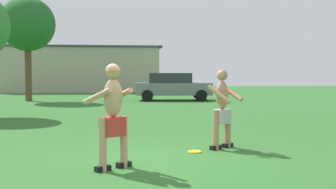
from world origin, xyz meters
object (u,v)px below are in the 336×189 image
player_in_gray (222,108)px  frisbee (194,152)px  car_gray_mid_lot (173,86)px  tree_right_field (27,25)px  player_with_cap (113,111)px

player_in_gray → frisbee: size_ratio=5.83×
frisbee → car_gray_mid_lot: bearing=84.0°
tree_right_field → frisbee: bearing=-67.1°
frisbee → car_gray_mid_lot: 15.30m
frisbee → car_gray_mid_lot: car_gray_mid_lot is taller
player_with_cap → player_in_gray: 2.71m
player_in_gray → tree_right_field: bearing=115.4°
frisbee → tree_right_field: (-6.56, 15.52, 4.26)m
player_with_cap → frisbee: size_ratio=6.16×
player_with_cap → frisbee: bearing=37.4°
player_with_cap → car_gray_mid_lot: player_with_cap is taller
player_with_cap → car_gray_mid_lot: (3.17, 16.41, -0.14)m
player_with_cap → player_in_gray: player_with_cap is taller
player_with_cap → car_gray_mid_lot: 16.71m
player_in_gray → player_with_cap: bearing=-145.3°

